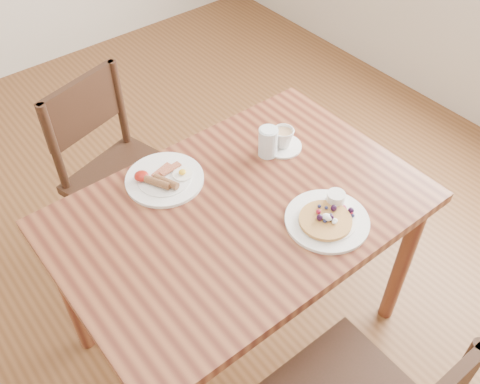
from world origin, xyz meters
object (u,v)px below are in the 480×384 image
(breakfast_plate, at_px, (164,179))
(water_glass, at_px, (268,142))
(dining_table, at_px, (240,227))
(pancake_plate, at_px, (328,218))
(teacup_saucer, at_px, (283,140))
(chair_far, at_px, (118,170))

(breakfast_plate, height_order, water_glass, water_glass)
(dining_table, distance_m, water_glass, 0.32)
(dining_table, height_order, water_glass, water_glass)
(pancake_plate, distance_m, water_glass, 0.37)
(teacup_saucer, bearing_deg, breakfast_plate, 164.69)
(breakfast_plate, bearing_deg, pancake_plate, -57.36)
(dining_table, bearing_deg, water_glass, 30.75)
(dining_table, bearing_deg, pancake_plate, -50.88)
(dining_table, relative_size, chair_far, 1.36)
(dining_table, xyz_separation_m, pancake_plate, (0.18, -0.22, 0.11))
(pancake_plate, relative_size, breakfast_plate, 1.00)
(pancake_plate, height_order, breakfast_plate, pancake_plate)
(teacup_saucer, bearing_deg, water_glass, 174.95)
(water_glass, bearing_deg, dining_table, -149.25)
(chair_far, relative_size, breakfast_plate, 3.26)
(pancake_plate, xyz_separation_m, breakfast_plate, (-0.31, 0.48, -0.00))
(teacup_saucer, distance_m, water_glass, 0.07)
(dining_table, relative_size, pancake_plate, 4.44)
(chair_far, xyz_separation_m, water_glass, (0.36, -0.53, 0.31))
(breakfast_plate, distance_m, water_glass, 0.39)
(dining_table, bearing_deg, chair_far, 99.78)
(dining_table, distance_m, pancake_plate, 0.31)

